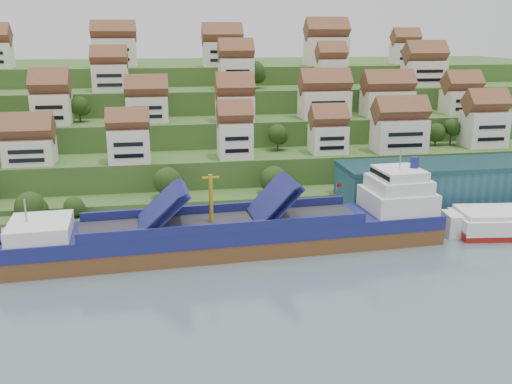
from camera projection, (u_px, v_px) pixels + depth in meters
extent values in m
plane|color=slate|center=(264.00, 249.00, 114.91)|extent=(300.00, 300.00, 0.00)
cube|color=gray|center=(337.00, 216.00, 132.07)|extent=(180.00, 14.00, 2.20)
cube|color=#2D4C1E|center=(219.00, 153.00, 195.94)|extent=(260.00, 128.00, 4.00)
cube|color=#2D4C1E|center=(217.00, 140.00, 199.74)|extent=(260.00, 118.00, 11.00)
cube|color=#2D4C1E|center=(214.00, 127.00, 206.37)|extent=(260.00, 102.00, 18.00)
cube|color=#2D4C1E|center=(212.00, 114.00, 213.01)|extent=(260.00, 86.00, 25.00)
cube|color=#2D4C1E|center=(210.00, 103.00, 220.73)|extent=(260.00, 68.00, 31.00)
cube|color=silver|center=(30.00, 151.00, 139.14)|extent=(11.57, 8.57, 6.12)
cube|color=silver|center=(129.00, 146.00, 140.24)|extent=(9.95, 7.03, 8.29)
cube|color=silver|center=(235.00, 140.00, 145.32)|extent=(8.46, 7.62, 9.05)
cube|color=silver|center=(328.00, 139.00, 151.52)|extent=(9.28, 7.73, 7.27)
cube|color=silver|center=(399.00, 135.00, 152.90)|extent=(13.65, 8.26, 8.69)
cube|color=silver|center=(484.00, 129.00, 159.65)|extent=(11.21, 8.31, 9.85)
cube|color=silver|center=(52.00, 109.00, 153.83)|extent=(9.86, 8.98, 8.19)
cube|color=silver|center=(147.00, 109.00, 158.03)|extent=(11.30, 7.90, 6.99)
cube|color=silver|center=(235.00, 109.00, 158.50)|extent=(10.03, 8.56, 7.09)
cube|color=silver|center=(324.00, 104.00, 165.07)|extent=(13.99, 8.36, 7.81)
cube|color=silver|center=(387.00, 103.00, 168.94)|extent=(14.42, 8.18, 7.33)
cube|color=silver|center=(461.00, 102.00, 173.59)|extent=(10.60, 8.04, 6.98)
cube|color=silver|center=(110.00, 78.00, 168.87)|extent=(10.19, 7.30, 7.89)
cube|color=silver|center=(236.00, 74.00, 173.36)|extent=(10.13, 7.79, 9.43)
cube|color=silver|center=(331.00, 74.00, 177.26)|extent=(8.61, 7.14, 8.95)
cube|color=silver|center=(424.00, 73.00, 186.10)|extent=(12.76, 8.47, 8.06)
cube|color=silver|center=(115.00, 53.00, 184.99)|extent=(13.65, 7.51, 9.07)
cube|color=silver|center=(222.00, 54.00, 188.83)|extent=(12.66, 8.15, 7.86)
cube|color=silver|center=(326.00, 51.00, 195.59)|extent=(14.02, 8.73, 9.29)
cube|color=silver|center=(405.00, 54.00, 203.81)|extent=(9.28, 7.05, 7.17)
ellipsoid|color=#254015|center=(274.00, 180.00, 138.84)|extent=(6.77, 6.77, 6.77)
ellipsoid|color=#254015|center=(167.00, 181.00, 134.65)|extent=(6.54, 6.54, 6.54)
ellipsoid|color=#254015|center=(436.00, 132.00, 161.06)|extent=(5.13, 5.13, 5.13)
ellipsoid|color=#254015|center=(452.00, 127.00, 161.40)|extent=(4.59, 4.59, 4.59)
ellipsoid|color=#254015|center=(278.00, 134.00, 154.01)|extent=(5.30, 5.30, 5.30)
ellipsoid|color=#254015|center=(367.00, 93.00, 171.95)|extent=(5.33, 5.33, 5.33)
ellipsoid|color=#254015|center=(49.00, 109.00, 157.35)|extent=(5.33, 5.33, 5.33)
ellipsoid|color=#254015|center=(79.00, 106.00, 157.10)|extent=(5.15, 5.15, 5.15)
ellipsoid|color=#254015|center=(254.00, 72.00, 177.81)|extent=(6.97, 6.97, 6.97)
ellipsoid|color=#254015|center=(332.00, 69.00, 184.56)|extent=(4.66, 4.66, 4.66)
ellipsoid|color=#254015|center=(341.00, 75.00, 183.53)|extent=(4.36, 4.36, 4.36)
ellipsoid|color=#254015|center=(30.00, 207.00, 123.63)|extent=(6.55, 6.55, 6.55)
ellipsoid|color=#254015|center=(74.00, 207.00, 125.25)|extent=(4.50, 4.50, 4.50)
cube|color=#224F5D|center=(463.00, 182.00, 137.47)|extent=(60.00, 15.00, 10.00)
cylinder|color=gray|center=(336.00, 201.00, 125.61)|extent=(0.16, 0.16, 8.00)
cube|color=maroon|center=(339.00, 185.00, 124.73)|extent=(1.20, 0.05, 0.80)
cube|color=brown|center=(234.00, 245.00, 113.98)|extent=(85.92, 17.69, 5.47)
cube|color=navy|center=(234.00, 228.00, 112.97)|extent=(85.93, 17.83, 2.84)
cube|color=silver|center=(40.00, 228.00, 104.57)|extent=(11.60, 13.04, 2.84)
cube|color=#262628|center=(223.00, 222.00, 112.12)|extent=(55.23, 14.08, 0.33)
cube|color=navy|center=(160.00, 208.00, 108.55)|extent=(8.83, 12.50, 7.56)
cube|color=navy|center=(271.00, 201.00, 113.20)|extent=(8.42, 12.48, 8.00)
cylinder|color=gold|center=(211.00, 199.00, 110.35)|extent=(0.81, 0.81, 9.85)
cube|color=silver|center=(397.00, 200.00, 119.45)|extent=(13.78, 13.16, 4.38)
cube|color=silver|center=(399.00, 184.00, 118.49)|extent=(11.52, 11.73, 2.74)
cube|color=silver|center=(399.00, 173.00, 117.87)|extent=(9.27, 10.30, 1.97)
cylinder|color=navy|center=(415.00, 163.00, 118.00)|extent=(1.84, 1.84, 2.41)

